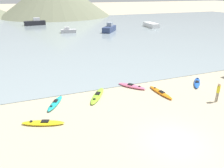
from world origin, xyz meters
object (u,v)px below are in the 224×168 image
at_px(kayak_on_sand_0, 43,123).
at_px(moored_boat_3, 109,29).
at_px(kayak_on_sand_4, 55,103).
at_px(moored_boat_0, 35,23).
at_px(kayak_on_sand_2, 197,83).
at_px(kayak_on_sand_5, 97,96).
at_px(moored_boat_1, 151,25).
at_px(kayak_on_sand_3, 132,86).
at_px(person_near_foreground, 218,91).
at_px(moored_boat_2, 68,31).
at_px(kayak_on_sand_1, 161,92).

xyz_separation_m(kayak_on_sand_0, moored_boat_3, (18.37, 35.76, 0.67)).
xyz_separation_m(kayak_on_sand_4, moored_boat_0, (1.11, 51.12, 0.65)).
xyz_separation_m(kayak_on_sand_2, moored_boat_3, (2.73, 33.64, 0.65)).
bearing_deg(moored_boat_3, moored_boat_0, 131.56).
relative_size(kayak_on_sand_0, kayak_on_sand_5, 0.93).
bearing_deg(moored_boat_1, kayak_on_sand_4, -130.17).
bearing_deg(kayak_on_sand_4, kayak_on_sand_3, 7.27).
bearing_deg(person_near_foreground, kayak_on_sand_2, 71.90).
xyz_separation_m(kayak_on_sand_0, moored_boat_0, (2.32, 53.86, 0.66)).
relative_size(kayak_on_sand_4, person_near_foreground, 1.54).
bearing_deg(moored_boat_2, person_near_foreground, -82.08).
distance_m(kayak_on_sand_3, moored_boat_0, 50.58).
height_order(kayak_on_sand_1, kayak_on_sand_5, kayak_on_sand_5).
relative_size(kayak_on_sand_1, moored_boat_3, 0.61).
bearing_deg(kayak_on_sand_0, moored_boat_3, 62.81).
bearing_deg(person_near_foreground, moored_boat_0, 102.24).
height_order(kayak_on_sand_0, kayak_on_sand_5, kayak_on_sand_5).
xyz_separation_m(kayak_on_sand_3, moored_boat_2, (0.00, 34.02, 0.37)).
relative_size(kayak_on_sand_5, moored_boat_1, 0.57).
distance_m(kayak_on_sand_5, person_near_foreground, 10.49).
bearing_deg(moored_boat_1, moored_boat_2, -177.64).
height_order(moored_boat_0, moored_boat_3, moored_boat_3).
relative_size(kayak_on_sand_3, person_near_foreground, 1.54).
height_order(kayak_on_sand_3, moored_boat_0, moored_boat_0).
height_order(kayak_on_sand_2, moored_boat_0, moored_boat_0).
bearing_deg(kayak_on_sand_4, moored_boat_3, 62.54).
bearing_deg(moored_boat_1, moored_boat_3, -167.53).
height_order(kayak_on_sand_4, kayak_on_sand_5, kayak_on_sand_4).
relative_size(moored_boat_2, moored_boat_3, 0.69).
distance_m(person_near_foreground, moored_boat_1, 43.91).
height_order(kayak_on_sand_2, kayak_on_sand_3, same).
distance_m(moored_boat_1, moored_boat_2, 22.68).
height_order(kayak_on_sand_2, kayak_on_sand_4, kayak_on_sand_2).
relative_size(kayak_on_sand_5, person_near_foreground, 1.90).
distance_m(kayak_on_sand_2, kayak_on_sand_3, 6.94).
height_order(kayak_on_sand_2, kayak_on_sand_5, kayak_on_sand_2).
height_order(kayak_on_sand_2, moored_boat_2, moored_boat_2).
bearing_deg(kayak_on_sand_1, moored_boat_3, 77.53).
height_order(kayak_on_sand_3, moored_boat_1, moored_boat_1).
xyz_separation_m(kayak_on_sand_3, moored_boat_1, (22.66, 34.95, 0.47)).
bearing_deg(kayak_on_sand_0, person_near_foreground, -6.90).
distance_m(kayak_on_sand_3, kayak_on_sand_4, 7.73).
bearing_deg(kayak_on_sand_5, kayak_on_sand_1, -14.18).
distance_m(kayak_on_sand_5, moored_boat_2, 35.06).
xyz_separation_m(kayak_on_sand_0, kayak_on_sand_2, (15.63, 2.12, 0.02)).
height_order(kayak_on_sand_0, kayak_on_sand_4, kayak_on_sand_4).
height_order(kayak_on_sand_2, moored_boat_3, moored_boat_3).
xyz_separation_m(kayak_on_sand_4, kayak_on_sand_5, (3.80, 0.15, -0.01)).
xyz_separation_m(kayak_on_sand_3, moored_boat_3, (9.49, 32.04, 0.65)).
bearing_deg(kayak_on_sand_2, kayak_on_sand_0, -172.29).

